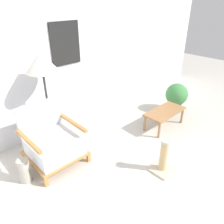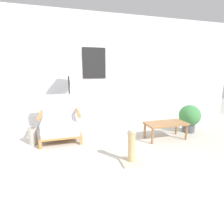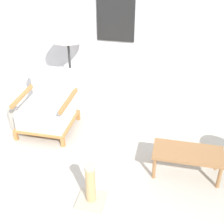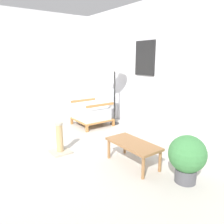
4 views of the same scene
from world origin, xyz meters
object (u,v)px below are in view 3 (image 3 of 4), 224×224
(armchair, at_px, (48,109))
(vase, at_px, (14,118))
(coffee_table, at_px, (188,155))
(floor_lamp, at_px, (67,32))
(scratching_post, at_px, (91,188))

(armchair, xyz_separation_m, vase, (-0.52, -0.12, -0.16))
(coffee_table, bearing_deg, armchair, 163.97)
(floor_lamp, relative_size, vase, 4.35)
(armchair, relative_size, coffee_table, 1.04)
(vase, bearing_deg, scratching_post, -37.27)
(floor_lamp, distance_m, coffee_table, 2.36)
(armchair, xyz_separation_m, scratching_post, (1.02, -1.29, -0.14))
(floor_lamp, bearing_deg, scratching_post, -65.64)
(coffee_table, xyz_separation_m, scratching_post, (-1.04, -0.70, -0.10))
(armchair, bearing_deg, floor_lamp, 62.82)
(armchair, distance_m, floor_lamp, 1.16)
(armchair, height_order, coffee_table, armchair)
(floor_lamp, height_order, scratching_post, floor_lamp)
(coffee_table, relative_size, scratching_post, 1.60)
(scratching_post, bearing_deg, floor_lamp, 114.36)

